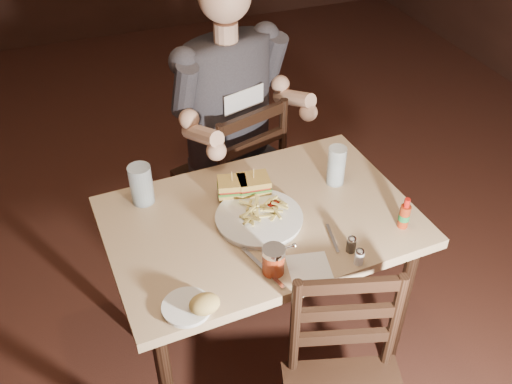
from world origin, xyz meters
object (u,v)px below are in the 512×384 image
object	(u,v)px
main_table	(261,236)
dinner_plate	(259,219)
diner	(233,88)
hot_sauce	(405,213)
glass_left	(141,185)
syrup_dispenser	(273,260)
side_plate	(187,308)
glass_right	(336,166)
chair_far	(230,177)

from	to	relation	value
main_table	dinner_plate	world-z (taller)	dinner_plate
main_table	diner	size ratio (longest dim) A/B	1.15
main_table	dinner_plate	xyz separation A→B (m)	(-0.01, -0.01, 0.10)
dinner_plate	diner	bearing A→B (deg)	79.01
diner	hot_sauce	xyz separation A→B (m)	(0.34, -0.84, -0.12)
glass_left	syrup_dispenser	size ratio (longest dim) A/B	1.56
diner	side_plate	size ratio (longest dim) A/B	6.63
glass_right	diner	bearing A→B (deg)	113.53
dinner_plate	side_plate	xyz separation A→B (m)	(-0.35, -0.30, -0.00)
chair_far	side_plate	size ratio (longest dim) A/B	6.14
main_table	side_plate	xyz separation A→B (m)	(-0.36, -0.31, 0.10)
main_table	side_plate	distance (m)	0.49
main_table	hot_sauce	xyz separation A→B (m)	(0.45, -0.22, 0.15)
main_table	glass_left	bearing A→B (deg)	147.20
hot_sauce	syrup_dispenser	world-z (taller)	hot_sauce
chair_far	hot_sauce	size ratio (longest dim) A/B	7.43
diner	syrup_dispenser	distance (m)	0.91
glass_left	glass_right	bearing A→B (deg)	-11.51
side_plate	hot_sauce	bearing A→B (deg)	6.85
diner	glass_left	xyz separation A→B (m)	(-0.49, -0.38, -0.11)
glass_left	syrup_dispenser	world-z (taller)	glass_left
diner	glass_right	distance (m)	0.59
diner	hot_sauce	size ratio (longest dim) A/B	8.03
syrup_dispenser	side_plate	bearing A→B (deg)	-172.76
dinner_plate	side_plate	size ratio (longest dim) A/B	2.06
diner	glass_left	size ratio (longest dim) A/B	6.34
dinner_plate	hot_sauce	xyz separation A→B (m)	(0.46, -0.20, 0.05)
chair_far	glass_right	xyz separation A→B (m)	(0.25, -0.58, 0.40)
chair_far	dinner_plate	distance (m)	0.77
syrup_dispenser	side_plate	xyz separation A→B (m)	(-0.30, -0.05, -0.04)
chair_far	hot_sauce	world-z (taller)	chair_far
glass_left	hot_sauce	xyz separation A→B (m)	(0.82, -0.46, -0.02)
hot_sauce	syrup_dispenser	xyz separation A→B (m)	(-0.51, -0.04, -0.01)
glass_left	syrup_dispenser	distance (m)	0.59
glass_right	dinner_plate	bearing A→B (deg)	-162.90
glass_left	glass_right	size ratio (longest dim) A/B	0.98
dinner_plate	chair_far	bearing A→B (deg)	80.98
glass_right	glass_left	bearing A→B (deg)	168.49
side_plate	syrup_dispenser	bearing A→B (deg)	10.21
glass_left	glass_right	xyz separation A→B (m)	(0.72, -0.15, 0.00)
dinner_plate	glass_left	world-z (taller)	glass_left
hot_sauce	glass_left	bearing A→B (deg)	150.92
hot_sauce	dinner_plate	bearing A→B (deg)	156.25
syrup_dispenser	main_table	bearing A→B (deg)	74.65
diner	hot_sauce	bearing A→B (deg)	-85.35
chair_far	diner	distance (m)	0.51
dinner_plate	glass_right	size ratio (longest dim) A/B	1.92
glass_right	hot_sauce	world-z (taller)	glass_right
glass_right	syrup_dispenser	size ratio (longest dim) A/B	1.59
hot_sauce	glass_right	bearing A→B (deg)	109.03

